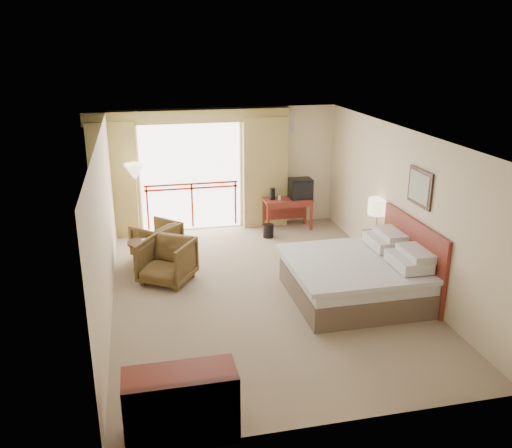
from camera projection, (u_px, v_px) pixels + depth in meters
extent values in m
plane|color=gray|center=(261.00, 290.00, 9.35)|extent=(7.00, 7.00, 0.00)
plane|color=white|center=(262.00, 134.00, 8.47)|extent=(7.00, 7.00, 0.00)
plane|color=beige|center=(226.00, 169.00, 12.14)|extent=(5.00, 0.00, 5.00)
plane|color=beige|center=(337.00, 318.00, 5.68)|extent=(5.00, 0.00, 5.00)
plane|color=beige|center=(105.00, 227.00, 8.39)|extent=(0.00, 7.00, 7.00)
plane|color=beige|center=(401.00, 206.00, 9.42)|extent=(0.00, 7.00, 7.00)
plane|color=white|center=(191.00, 177.00, 12.00)|extent=(2.40, 0.00, 2.40)
cube|color=#A1220D|center=(192.00, 188.00, 12.07)|extent=(2.09, 0.03, 0.04)
cube|color=#A1220D|center=(191.00, 184.00, 12.03)|extent=(2.09, 0.03, 0.04)
cube|color=#A1220D|center=(148.00, 208.00, 11.99)|extent=(0.04, 0.03, 1.00)
cube|color=#A1220D|center=(192.00, 205.00, 12.20)|extent=(0.04, 0.03, 1.00)
cube|color=#A1220D|center=(235.00, 203.00, 12.40)|extent=(0.04, 0.03, 1.00)
cube|color=#988447|center=(114.00, 180.00, 11.53)|extent=(1.00, 0.26, 2.50)
cube|color=#988447|center=(265.00, 173.00, 12.21)|extent=(1.00, 0.26, 2.50)
cube|color=#988447|center=(189.00, 116.00, 11.47)|extent=(4.40, 0.22, 0.28)
cube|color=silver|center=(283.00, 122.00, 12.05)|extent=(0.50, 0.04, 0.50)
cube|color=brown|center=(354.00, 287.00, 9.03)|extent=(2.05, 2.00, 0.40)
cube|color=silver|center=(355.00, 270.00, 8.93)|extent=(2.01, 1.96, 0.22)
cube|color=silver|center=(353.00, 263.00, 8.88)|extent=(2.09, 2.06, 0.08)
cube|color=silver|center=(409.00, 261.00, 8.57)|extent=(0.50, 0.75, 0.18)
cube|color=silver|center=(384.00, 241.00, 9.40)|extent=(0.50, 0.75, 0.18)
cube|color=silver|center=(417.00, 254.00, 8.56)|extent=(0.40, 0.70, 0.14)
cube|color=silver|center=(391.00, 234.00, 9.39)|extent=(0.40, 0.70, 0.14)
cube|color=maroon|center=(412.00, 257.00, 9.09)|extent=(0.06, 2.10, 1.30)
cube|color=black|center=(420.00, 187.00, 8.70)|extent=(0.03, 0.72, 0.60)
cube|color=silver|center=(419.00, 188.00, 8.70)|extent=(0.01, 0.60, 0.48)
cube|color=maroon|center=(376.00, 248.00, 10.41)|extent=(0.45, 0.53, 0.60)
cylinder|color=tan|center=(376.00, 230.00, 10.34)|extent=(0.15, 0.15, 0.04)
cylinder|color=tan|center=(377.00, 221.00, 10.28)|extent=(0.03, 0.03, 0.39)
cylinder|color=#FFE5B2|center=(378.00, 206.00, 10.19)|extent=(0.37, 0.37, 0.30)
cube|color=black|center=(378.00, 234.00, 10.15)|extent=(0.22, 0.19, 0.08)
cube|color=maroon|center=(287.00, 200.00, 12.15)|extent=(1.09, 0.52, 0.05)
cube|color=maroon|center=(268.00, 219.00, 11.96)|extent=(0.05, 0.05, 0.67)
cube|color=maroon|center=(311.00, 216.00, 12.16)|extent=(0.05, 0.05, 0.67)
cube|color=maroon|center=(263.00, 213.00, 12.38)|extent=(0.05, 0.05, 0.67)
cube|color=maroon|center=(305.00, 210.00, 12.58)|extent=(0.05, 0.05, 0.67)
cube|color=maroon|center=(284.00, 209.00, 12.45)|extent=(1.00, 0.03, 0.50)
cube|color=maroon|center=(290.00, 206.00, 11.96)|extent=(1.00, 0.03, 0.11)
cube|color=black|center=(300.00, 188.00, 12.14)|extent=(0.49, 0.38, 0.45)
cube|color=black|center=(303.00, 191.00, 11.96)|extent=(0.45, 0.02, 0.36)
cylinder|color=black|center=(272.00, 194.00, 12.03)|extent=(0.16, 0.16, 0.27)
cylinder|color=white|center=(279.00, 198.00, 12.05)|extent=(0.08, 0.08, 0.09)
cylinder|color=black|center=(268.00, 231.00, 11.80)|extent=(0.24, 0.24, 0.29)
imported|color=#483419|center=(158.00, 257.00, 10.78)|extent=(1.10, 1.10, 0.72)
imported|color=#483419|center=(168.00, 281.00, 9.69)|extent=(1.17, 1.18, 0.79)
cylinder|color=black|center=(142.00, 243.00, 9.97)|extent=(0.53, 0.53, 0.04)
cylinder|color=black|center=(143.00, 256.00, 10.06)|extent=(0.06, 0.06, 0.53)
cylinder|color=black|center=(144.00, 269.00, 10.14)|extent=(0.38, 0.38, 0.03)
imported|color=white|center=(142.00, 241.00, 9.96)|extent=(0.16, 0.21, 0.02)
cylinder|color=tan|center=(140.00, 240.00, 11.62)|extent=(0.27, 0.27, 0.03)
cylinder|color=tan|center=(138.00, 208.00, 11.39)|extent=(0.03, 0.03, 1.46)
cone|color=#FFE5B2|center=(135.00, 172.00, 11.13)|extent=(0.43, 0.43, 0.34)
cube|color=maroon|center=(181.00, 405.00, 5.80)|extent=(1.21, 0.50, 0.80)
cube|color=black|center=(183.00, 420.00, 5.57)|extent=(1.11, 0.02, 0.70)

